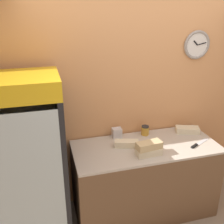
% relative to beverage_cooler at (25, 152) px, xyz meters
% --- Properties ---
extents(wall_back, '(5.20, 0.09, 2.70)m').
position_rel_beverage_cooler_xyz_m(wall_back, '(1.31, 0.35, 0.36)').
color(wall_back, tan).
rests_on(wall_back, ground_plane).
extents(prep_counter, '(1.65, 0.71, 0.90)m').
position_rel_beverage_cooler_xyz_m(prep_counter, '(1.30, -0.06, -0.54)').
color(prep_counter, brown).
rests_on(prep_counter, ground_plane).
extents(beverage_cooler, '(0.79, 0.69, 1.81)m').
position_rel_beverage_cooler_xyz_m(beverage_cooler, '(0.00, 0.00, 0.00)').
color(beverage_cooler, black).
rests_on(beverage_cooler, ground_plane).
extents(sandwich_stack_bottom, '(0.28, 0.13, 0.08)m').
position_rel_beverage_cooler_xyz_m(sandwich_stack_bottom, '(1.26, -0.24, -0.05)').
color(sandwich_stack_bottom, beige).
rests_on(sandwich_stack_bottom, prep_counter).
extents(sandwich_stack_middle, '(0.28, 0.15, 0.08)m').
position_rel_beverage_cooler_xyz_m(sandwich_stack_middle, '(1.26, -0.24, 0.02)').
color(sandwich_stack_middle, tan).
rests_on(sandwich_stack_middle, sandwich_stack_bottom).
extents(sandwich_flat_left, '(0.29, 0.18, 0.07)m').
position_rel_beverage_cooler_xyz_m(sandwich_flat_left, '(1.09, -0.01, -0.06)').
color(sandwich_flat_left, beige).
rests_on(sandwich_flat_left, prep_counter).
extents(sandwich_flat_right, '(0.31, 0.22, 0.07)m').
position_rel_beverage_cooler_xyz_m(sandwich_flat_right, '(1.93, 0.12, -0.06)').
color(sandwich_flat_right, beige).
rests_on(sandwich_flat_right, prep_counter).
extents(chefs_knife, '(0.32, 0.19, 0.02)m').
position_rel_beverage_cooler_xyz_m(chefs_knife, '(1.88, -0.19, -0.08)').
color(chefs_knife, silver).
rests_on(chefs_knife, prep_counter).
extents(condiment_jar, '(0.10, 0.10, 0.12)m').
position_rel_beverage_cooler_xyz_m(condiment_jar, '(1.40, 0.20, -0.03)').
color(condiment_jar, gold).
rests_on(condiment_jar, prep_counter).
extents(napkin_dispenser, '(0.11, 0.09, 0.12)m').
position_rel_beverage_cooler_xyz_m(napkin_dispenser, '(1.04, 0.22, -0.03)').
color(napkin_dispenser, silver).
rests_on(napkin_dispenser, prep_counter).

